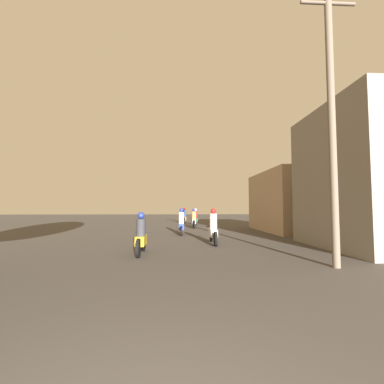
{
  "coord_description": "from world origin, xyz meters",
  "views": [
    {
      "loc": [
        0.26,
        -1.15,
        1.63
      ],
      "look_at": [
        1.2,
        16.83,
        2.71
      ],
      "focal_mm": 24.0,
      "sensor_mm": 36.0,
      "label": 1
    }
  ],
  "objects": [
    {
      "name": "motorcycle_blue",
      "position": [
        0.43,
        14.36,
        0.64
      ],
      "size": [
        0.6,
        1.96,
        1.58
      ],
      "rotation": [
        0.0,
        0.0,
        -0.16
      ],
      "color": "black",
      "rests_on": "ground_plane"
    },
    {
      "name": "building_right_near",
      "position": [
        8.13,
        8.76,
        2.85
      ],
      "size": [
        4.36,
        5.3,
        5.71
      ],
      "color": "gray",
      "rests_on": "ground_plane"
    },
    {
      "name": "motorcycle_green",
      "position": [
        1.84,
        22.74,
        0.61
      ],
      "size": [
        0.6,
        1.86,
        1.53
      ],
      "rotation": [
        0.0,
        0.0,
        -0.12
      ],
      "color": "black",
      "rests_on": "ground_plane"
    },
    {
      "name": "motorcycle_yellow",
      "position": [
        -1.05,
        7.95,
        0.59
      ],
      "size": [
        0.6,
        1.88,
        1.47
      ],
      "rotation": [
        0.0,
        0.0,
        0.06
      ],
      "color": "black",
      "rests_on": "ground_plane"
    },
    {
      "name": "building_right_far",
      "position": [
        8.18,
        16.2,
        2.03
      ],
      "size": [
        4.32,
        6.87,
        4.06
      ],
      "color": "tan",
      "rests_on": "ground_plane"
    },
    {
      "name": "utility_pole_near",
      "position": [
        4.53,
        5.67,
        4.16
      ],
      "size": [
        1.6,
        0.2,
        7.99
      ],
      "color": "#6B5B4C",
      "rests_on": "ground_plane"
    },
    {
      "name": "motorcycle_orange",
      "position": [
        0.87,
        25.02,
        0.65
      ],
      "size": [
        0.6,
        2.02,
        1.62
      ],
      "rotation": [
        0.0,
        0.0,
        0.16
      ],
      "color": "black",
      "rests_on": "ground_plane"
    },
    {
      "name": "motorcycle_white",
      "position": [
        1.81,
        10.31,
        0.63
      ],
      "size": [
        0.6,
        2.07,
        1.59
      ],
      "rotation": [
        0.0,
        0.0,
        -0.16
      ],
      "color": "black",
      "rests_on": "ground_plane"
    },
    {
      "name": "motorcycle_silver",
      "position": [
        1.47,
        19.34,
        0.61
      ],
      "size": [
        0.6,
        1.95,
        1.54
      ],
      "rotation": [
        0.0,
        0.0,
        -0.14
      ],
      "color": "black",
      "rests_on": "ground_plane"
    }
  ]
}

